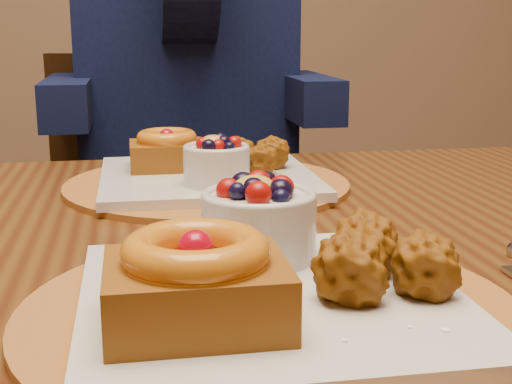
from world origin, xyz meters
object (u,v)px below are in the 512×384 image
at_px(chair_far, 139,251).
at_px(diner, 185,28).
at_px(dining_table, 231,303).
at_px(place_setting_near, 265,278).
at_px(place_setting_far, 206,172).

distance_m(chair_far, diner, 0.48).
bearing_deg(dining_table, chair_far, 97.01).
bearing_deg(place_setting_near, place_setting_far, 89.82).
xyz_separation_m(chair_far, diner, (0.11, 0.07, 0.46)).
distance_m(place_setting_near, place_setting_far, 0.43).
relative_size(place_setting_far, chair_far, 0.42).
relative_size(place_setting_near, place_setting_far, 1.00).
xyz_separation_m(place_setting_far, diner, (0.02, 0.60, 0.18)).
height_order(chair_far, diner, diner).
xyz_separation_m(place_setting_near, diner, (0.02, 1.03, 0.18)).
bearing_deg(place_setting_far, dining_table, -89.43).
bearing_deg(dining_table, place_setting_near, -90.95).
distance_m(place_setting_near, chair_far, 1.00).
height_order(dining_table, place_setting_far, place_setting_far).
bearing_deg(chair_far, place_setting_near, -70.82).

